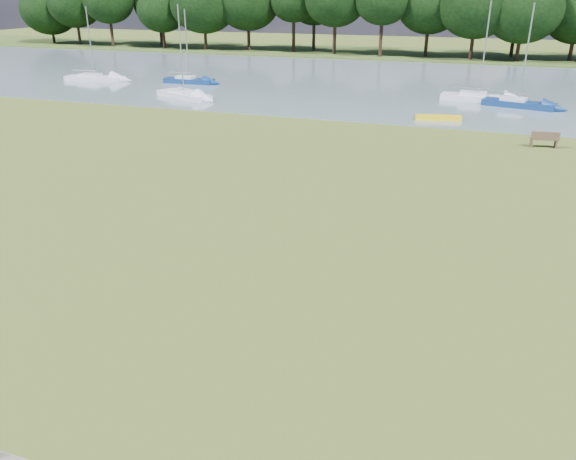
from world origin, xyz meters
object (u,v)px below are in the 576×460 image
(sailboat_3, at_px, (518,101))
(sailboat_5, at_px, (188,79))
(sailboat_4, at_px, (478,96))
(riverbank_bench, at_px, (544,139))
(sailboat_2, at_px, (183,93))
(kayak, at_px, (438,118))
(sailboat_1, at_px, (94,76))

(sailboat_3, bearing_deg, sailboat_5, -170.00)
(sailboat_3, distance_m, sailboat_5, 32.54)
(sailboat_4, height_order, sailboat_5, sailboat_4)
(riverbank_bench, bearing_deg, sailboat_2, 157.41)
(riverbank_bench, height_order, sailboat_3, sailboat_3)
(sailboat_5, bearing_deg, sailboat_4, -1.97)
(riverbank_bench, height_order, kayak, riverbank_bench)
(kayak, bearing_deg, sailboat_3, 40.38)
(kayak, bearing_deg, sailboat_1, 155.56)
(sailboat_1, relative_size, sailboat_5, 1.03)
(sailboat_1, height_order, sailboat_4, sailboat_4)
(sailboat_5, bearing_deg, sailboat_1, -172.50)
(kayak, bearing_deg, riverbank_bench, -52.40)
(kayak, xyz_separation_m, sailboat_3, (5.78, 7.38, 0.30))
(kayak, xyz_separation_m, sailboat_2, (-22.97, 2.31, 0.24))
(sailboat_1, height_order, sailboat_3, sailboat_3)
(sailboat_2, bearing_deg, sailboat_1, -179.75)
(sailboat_2, relative_size, sailboat_4, 0.96)
(riverbank_bench, height_order, sailboat_4, sailboat_4)
(sailboat_1, xyz_separation_m, sailboat_4, (39.86, 0.88, 0.03))
(sailboat_1, relative_size, sailboat_3, 0.92)
(sailboat_1, bearing_deg, sailboat_4, -4.43)
(riverbank_bench, bearing_deg, sailboat_5, 147.38)
(sailboat_4, bearing_deg, sailboat_1, -174.17)
(riverbank_bench, bearing_deg, kayak, 132.13)
(kayak, bearing_deg, sailboat_2, 162.69)
(sailboat_2, bearing_deg, sailboat_5, 139.00)
(sailboat_2, bearing_deg, sailboat_4, 39.25)
(riverbank_bench, bearing_deg, sailboat_1, 154.78)
(kayak, height_order, sailboat_1, sailboat_1)
(sailboat_2, xyz_separation_m, sailboat_4, (25.48, 7.11, 0.04))
(sailboat_4, bearing_deg, sailboat_3, -27.40)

